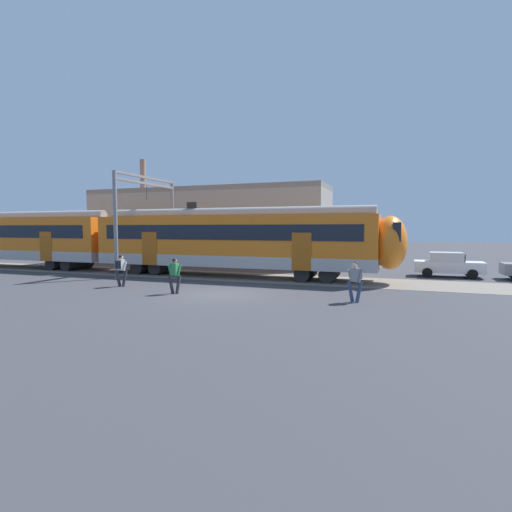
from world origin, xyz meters
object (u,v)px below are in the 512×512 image
Objects in this scene: pedestrian_grey at (356,278)px; parked_car_white at (448,264)px; pedestrian_white at (121,268)px; pedestrian_green at (175,273)px; commuter_train at (21,238)px.

pedestrian_grey is 11.63m from parked_car_white.
pedestrian_grey is at bearing -1.52° from pedestrian_white.
pedestrian_white is at bearing 165.27° from pedestrian_green.
pedestrian_white is 1.00× the size of pedestrian_green.
commuter_train reaches higher than parked_car_white.
commuter_train reaches higher than pedestrian_green.
parked_car_white is at bearing 8.21° from commuter_train.
pedestrian_white is at bearing -147.78° from parked_car_white.
pedestrian_green is at bearing -137.93° from parked_car_white.
pedestrian_grey is (8.14, 0.70, 0.03)m from pedestrian_green.
commuter_train is at bearing 166.50° from pedestrian_grey.
commuter_train reaches higher than pedestrian_grey.
parked_car_white is at bearing 32.22° from pedestrian_white.
pedestrian_green is 0.41× the size of parked_car_white.
pedestrian_green is 1.00× the size of pedestrian_grey.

